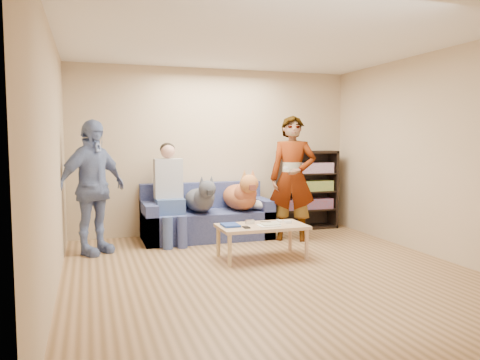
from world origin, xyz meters
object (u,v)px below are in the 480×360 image
object	(u,v)px
camera_silver	(250,222)
person_standing_right	(293,178)
person_standing_left	(92,187)
sofa	(206,220)
dog_tan	(241,195)
bookshelf	(307,188)
person_seated	(169,189)
dog_gray	(201,199)
notebook_blue	(230,225)
coffee_table	(262,229)

from	to	relation	value
camera_silver	person_standing_right	bearing A→B (deg)	38.45
person_standing_left	sofa	world-z (taller)	person_standing_left
dog_tan	bookshelf	distance (m)	1.36
camera_silver	dog_tan	bearing A→B (deg)	77.40
person_standing_right	person_standing_left	size ratio (longest dim) A/B	1.05
sofa	person_seated	bearing A→B (deg)	-167.49
camera_silver	dog_gray	size ratio (longest dim) A/B	0.09
person_standing_right	notebook_blue	size ratio (longest dim) A/B	7.06
coffee_table	bookshelf	xyz separation A→B (m)	(1.42, 1.62, 0.31)
camera_silver	person_standing_left	bearing A→B (deg)	158.02
coffee_table	dog_tan	bearing A→B (deg)	84.13
sofa	person_seated	world-z (taller)	person_seated
person_standing_left	person_seated	world-z (taller)	person_standing_left
sofa	dog_tan	world-z (taller)	dog_tan
notebook_blue	sofa	xyz separation A→B (m)	(0.02, 1.34, -0.15)
notebook_blue	person_standing_left	bearing A→B (deg)	152.67
sofa	coffee_table	bearing A→B (deg)	-74.68
camera_silver	person_seated	distance (m)	1.45
notebook_blue	person_seated	world-z (taller)	person_seated
camera_silver	bookshelf	bearing A→B (deg)	44.27
person_standing_right	bookshelf	bearing A→B (deg)	78.41
sofa	dog_tan	bearing A→B (deg)	-18.61
person_seated	dog_tan	world-z (taller)	person_seated
person_standing_right	dog_tan	size ratio (longest dim) A/B	1.56
person_standing_right	dog_gray	world-z (taller)	person_standing_right
person_standing_left	person_seated	bearing A→B (deg)	-18.45
dog_gray	person_standing_right	bearing A→B (deg)	-15.09
coffee_table	person_standing_left	bearing A→B (deg)	156.29
notebook_blue	dog_tan	bearing A→B (deg)	65.78
camera_silver	person_seated	bearing A→B (deg)	126.07
notebook_blue	person_seated	bearing A→B (deg)	114.47
bookshelf	sofa	bearing A→B (deg)	-172.60
person_standing_left	dog_gray	distance (m)	1.57
person_standing_left	notebook_blue	bearing A→B (deg)	-65.20
camera_silver	sofa	xyz separation A→B (m)	(-0.26, 1.27, -0.16)
person_standing_left	bookshelf	xyz separation A→B (m)	(3.44, 0.74, -0.20)
dog_tan	bookshelf	world-z (taller)	bookshelf
person_standing_right	dog_gray	bearing A→B (deg)	-167.91
bookshelf	coffee_table	bearing A→B (deg)	-131.21
person_standing_left	bookshelf	distance (m)	3.52
camera_silver	dog_gray	world-z (taller)	dog_gray
person_seated	person_standing_left	bearing A→B (deg)	-160.59
notebook_blue	sofa	bearing A→B (deg)	89.15
camera_silver	dog_gray	bearing A→B (deg)	109.43
person_standing_right	bookshelf	distance (m)	1.01
person_standing_right	coffee_table	xyz separation A→B (m)	(-0.80, -0.85, -0.54)
bookshelf	notebook_blue	bearing A→B (deg)	-139.19
notebook_blue	dog_gray	distance (m)	1.18
notebook_blue	camera_silver	distance (m)	0.29
person_seated	dog_tan	bearing A→B (deg)	-2.31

